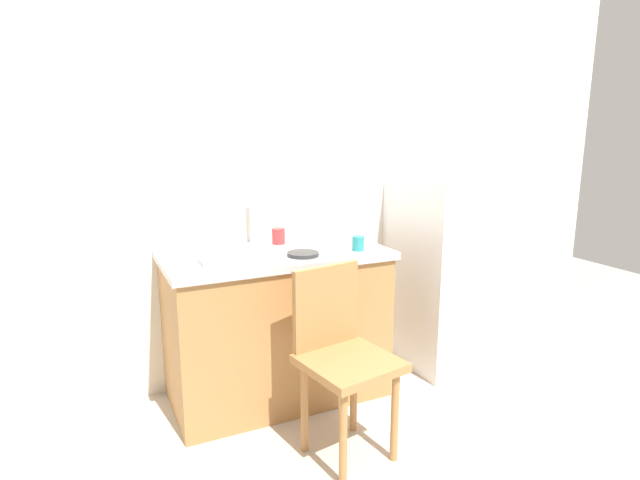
# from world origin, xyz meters

# --- Properties ---
(ground_plane) EXTENTS (8.00, 8.00, 0.00)m
(ground_plane) POSITION_xyz_m (0.00, 0.00, 0.00)
(ground_plane) COLOR #BCB2A3
(back_wall) EXTENTS (4.80, 0.10, 2.63)m
(back_wall) POSITION_xyz_m (0.00, 1.00, 1.32)
(back_wall) COLOR silver
(back_wall) RESTS_ON ground_plane
(cabinet_base) EXTENTS (1.18, 0.60, 0.82)m
(cabinet_base) POSITION_xyz_m (-0.37, 0.65, 0.41)
(cabinet_base) COLOR #A87542
(cabinet_base) RESTS_ON ground_plane
(countertop) EXTENTS (1.22, 0.64, 0.04)m
(countertop) POSITION_xyz_m (-0.37, 0.65, 0.84)
(countertop) COLOR #B7B7BC
(countertop) RESTS_ON cabinet_base
(faucet) EXTENTS (0.02, 0.02, 0.27)m
(faucet) POSITION_xyz_m (-0.42, 0.90, 0.99)
(faucet) COLOR #B7B7BC
(faucet) RESTS_ON countertop
(refrigerator) EXTENTS (0.57, 0.63, 1.22)m
(refrigerator) POSITION_xyz_m (0.80, 0.63, 0.61)
(refrigerator) COLOR white
(refrigerator) RESTS_ON ground_plane
(chair) EXTENTS (0.46, 0.46, 0.89)m
(chair) POSITION_xyz_m (-0.28, 0.03, 0.50)
(chair) COLOR #A87542
(chair) RESTS_ON ground_plane
(dish_tray) EXTENTS (0.28, 0.20, 0.05)m
(dish_tray) POSITION_xyz_m (-0.66, 0.56, 0.88)
(dish_tray) COLOR white
(dish_tray) RESTS_ON countertop
(hotplate) EXTENTS (0.17, 0.17, 0.02)m
(hotplate) POSITION_xyz_m (-0.27, 0.49, 0.87)
(hotplate) COLOR #2D2D2D
(hotplate) RESTS_ON countertop
(cup_red) EXTENTS (0.08, 0.08, 0.09)m
(cup_red) POSITION_xyz_m (-0.28, 0.82, 0.90)
(cup_red) COLOR red
(cup_red) RESTS_ON countertop
(cup_teal) EXTENTS (0.07, 0.07, 0.08)m
(cup_teal) POSITION_xyz_m (0.05, 0.47, 0.90)
(cup_teal) COLOR teal
(cup_teal) RESTS_ON countertop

